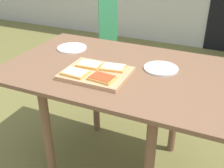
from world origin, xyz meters
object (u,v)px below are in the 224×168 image
plate_white_right (161,68)px  child_left (108,30)px  pizza_slice_near_left (75,73)px  pizza_slice_near_right (103,78)px  plate_white_left (72,48)px  pizza_slice_far_right (113,67)px  pizza_slice_far_left (89,64)px  cutting_board (96,73)px  dining_table (117,84)px

plate_white_right → child_left: 0.94m
pizza_slice_near_left → plate_white_right: 0.45m
pizza_slice_near_right → plate_white_left: bearing=138.6°
pizza_slice_near_right → child_left: (-0.42, 0.95, -0.09)m
pizza_slice_far_right → pizza_slice_far_left: same height
cutting_board → pizza_slice_near_right: size_ratio=2.51×
pizza_slice_far_left → plate_white_left: (-0.24, 0.22, -0.02)m
pizza_slice_far_left → pizza_slice_near_left: 0.12m
child_left → pizza_slice_near_left: bearing=-74.3°
pizza_slice_far_left → plate_white_right: size_ratio=0.69×
dining_table → child_left: child_left is taller
plate_white_left → plate_white_right: same height
pizza_slice_far_left → dining_table: bearing=29.9°
cutting_board → plate_white_left: 0.40m
pizza_slice_near_left → child_left: child_left is taller
pizza_slice_near_left → pizza_slice_far_right: bearing=42.0°
cutting_board → pizza_slice_near_right: 0.09m
pizza_slice_far_left → pizza_slice_near_left: (-0.02, -0.12, 0.00)m
pizza_slice_near_left → plate_white_right: pizza_slice_near_left is taller
cutting_board → pizza_slice_far_left: 0.08m
cutting_board → pizza_slice_near_left: (-0.08, -0.07, 0.02)m
dining_table → child_left: bearing=118.4°
child_left → pizza_slice_far_left: bearing=-71.1°
dining_table → pizza_slice_near_left: 0.27m
cutting_board → plate_white_right: size_ratio=1.80×
plate_white_right → child_left: child_left is taller
pizza_slice_far_left → child_left: (-0.29, 0.84, -0.09)m
pizza_slice_near_left → pizza_slice_far_left: bearing=80.9°
dining_table → pizza_slice_far_left: bearing=-150.1°
plate_white_right → child_left: size_ratio=0.16×
pizza_slice_near_right → pizza_slice_near_left: 0.15m
plate_white_left → child_left: (-0.05, 0.62, -0.07)m
pizza_slice_near_right → pizza_slice_far_left: same height
pizza_slice_near_left → child_left: 1.00m
pizza_slice_near_right → plate_white_right: size_ratio=0.72×
dining_table → plate_white_right: bearing=20.1°
pizza_slice_near_left → plate_white_right: bearing=36.6°
cutting_board → child_left: child_left is taller
pizza_slice_far_right → child_left: (-0.42, 0.82, -0.09)m
pizza_slice_far_left → plate_white_left: pizza_slice_far_left is taller
pizza_slice_near_right → pizza_slice_far_left: bearing=139.8°
dining_table → pizza_slice_far_right: (0.00, -0.06, 0.12)m
dining_table → plate_white_left: bearing=158.6°
cutting_board → pizza_slice_near_left: 0.11m
pizza_slice_far_right → pizza_slice_near_left: size_ratio=1.04×
pizza_slice_near_right → plate_white_left: pizza_slice_near_right is taller
plate_white_left → pizza_slice_near_left: bearing=-56.3°
cutting_board → plate_white_right: cutting_board is taller
pizza_slice_far_right → pizza_slice_near_left: 0.20m
pizza_slice_far_left → plate_white_left: bearing=137.9°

